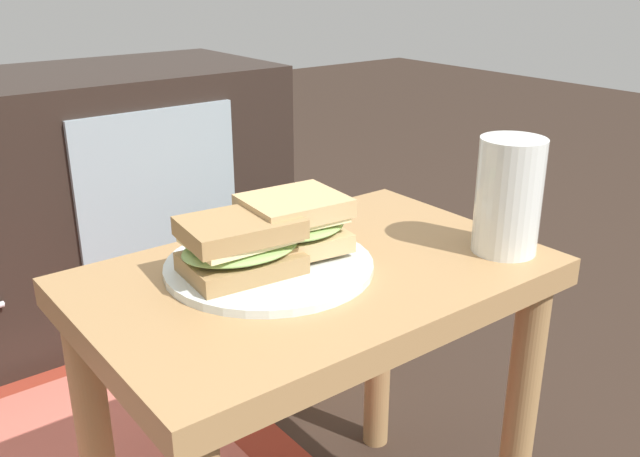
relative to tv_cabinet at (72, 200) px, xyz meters
name	(u,v)px	position (x,y,z in m)	size (l,w,h in m)	color
side_table	(316,334)	(-0.01, -0.95, 0.08)	(0.56, 0.36, 0.46)	#A37A4C
tv_cabinet	(72,200)	(0.00, 0.00, 0.00)	(0.96, 0.46, 0.58)	black
plate	(269,266)	(-0.06, -0.92, 0.17)	(0.25, 0.25, 0.01)	silver
sandwich_front	(241,246)	(-0.10, -0.92, 0.21)	(0.15, 0.11, 0.07)	#9E7A4C
sandwich_back	(294,223)	(-0.02, -0.91, 0.22)	(0.14, 0.12, 0.07)	tan
beer_glass	(508,198)	(0.21, -1.05, 0.24)	(0.08, 0.08, 0.15)	silver
paper_bag	(295,299)	(0.26, -0.53, -0.12)	(0.23, 0.15, 0.35)	tan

